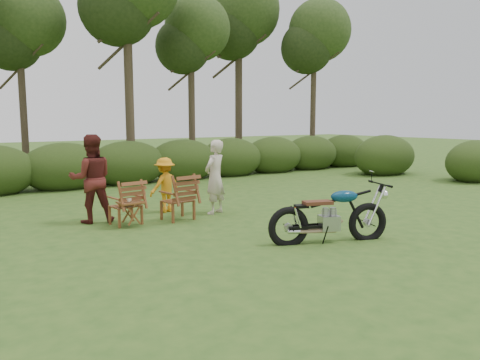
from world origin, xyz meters
TOP-DOWN VIEW (x-y plane):
  - ground at (0.00, 0.00)m, footprint 80.00×80.00m
  - tree_line at (0.50, 9.74)m, footprint 22.52×11.62m
  - motorcycle at (0.18, 0.08)m, footprint 2.19×1.44m
  - lawn_chair_right at (-1.16, 3.12)m, footprint 0.73×0.73m
  - lawn_chair_left at (-2.22, 3.30)m, footprint 0.69×0.69m
  - side_table at (-2.21, 3.06)m, footprint 0.49×0.42m
  - cup at (-2.26, 3.02)m, footprint 0.14×0.14m
  - adult_a at (-0.18, 3.24)m, footprint 0.71×0.61m
  - adult_b at (-2.70, 3.88)m, footprint 0.99×0.84m
  - child at (-1.03, 4.01)m, footprint 0.89×0.65m

SIDE VIEW (x-z plane):
  - ground at x=0.00m, z-range 0.00..0.00m
  - motorcycle at x=0.18m, z-range -0.58..0.58m
  - lawn_chair_right at x=-1.16m, z-range -0.48..0.48m
  - lawn_chair_left at x=-2.22m, z-range -0.45..0.45m
  - adult_a at x=-0.18m, z-range -0.82..0.82m
  - adult_b at x=-2.70m, z-range -0.89..0.89m
  - child at x=-1.03m, z-range -0.62..0.62m
  - side_table at x=-2.21m, z-range 0.00..0.50m
  - cup at x=-2.26m, z-range 0.50..0.58m
  - tree_line at x=0.50m, z-range -0.26..7.88m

